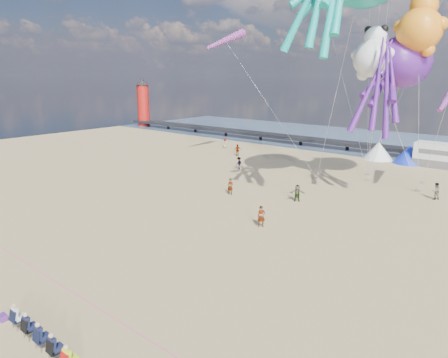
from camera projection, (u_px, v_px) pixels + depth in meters
ground at (172, 271)px, 23.30m from camera, size 120.00×120.00×0.00m
water at (422, 146)px, 64.31m from camera, size 120.00×120.00×0.00m
pier at (243, 132)px, 73.14m from camera, size 60.00×3.00×0.50m
lighthouse at (143, 106)px, 89.53m from camera, size 2.60×2.60×9.00m
motorhome_0 at (444, 156)px, 49.05m from camera, size 6.60×2.50×3.00m
tent_white at (378, 151)px, 54.06m from camera, size 4.00×4.00×2.40m
tent_blue at (409, 154)px, 51.59m from camera, size 4.00×4.00×2.40m
spectator_row at (42, 335)px, 16.54m from camera, size 6.10×0.90×1.30m
cooler_purple at (3, 317)px, 18.56m from camera, size 0.40×0.30×0.32m
rope_line at (97, 308)px, 19.57m from camera, size 34.00×0.03×0.03m
standing_person at (261, 216)px, 29.94m from camera, size 0.70×0.69×1.63m
beachgoer_0 at (225, 143)px, 62.68m from camera, size 0.65×0.63×1.50m
beachgoer_1 at (436, 191)px, 36.61m from camera, size 0.89×0.91×1.58m
beachgoer_2 at (239, 163)px, 48.54m from camera, size 0.58×0.74×1.49m
beachgoer_3 at (238, 150)px, 56.54m from camera, size 1.03×1.23×1.66m
beachgoer_4 at (297, 193)px, 36.03m from camera, size 0.97×0.82×1.55m
beachgoer_5 at (230, 186)px, 38.13m from camera, size 1.53×0.81×1.57m
sandbag_a at (317, 179)px, 43.77m from camera, size 0.50×0.35×0.22m
sandbag_b at (368, 180)px, 42.98m from camera, size 0.50×0.35×0.22m
sandbag_c at (418, 191)px, 39.21m from camera, size 0.50×0.35×0.22m
sandbag_d at (422, 183)px, 42.01m from camera, size 0.50×0.35×0.22m
sandbag_e at (367, 174)px, 45.61m from camera, size 0.50×0.35×0.22m
kite_octopus_purple at (404, 62)px, 38.45m from camera, size 6.01×10.71×11.57m
kite_panda at (372, 58)px, 36.83m from camera, size 4.75×4.56×5.84m
kite_teddy_orange at (419, 31)px, 35.45m from camera, size 5.98×5.82×6.66m
windsock_left at (225, 40)px, 49.93m from camera, size 2.27×6.35×6.26m
windsock_right at (403, 76)px, 39.12m from camera, size 1.24×5.30×5.25m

